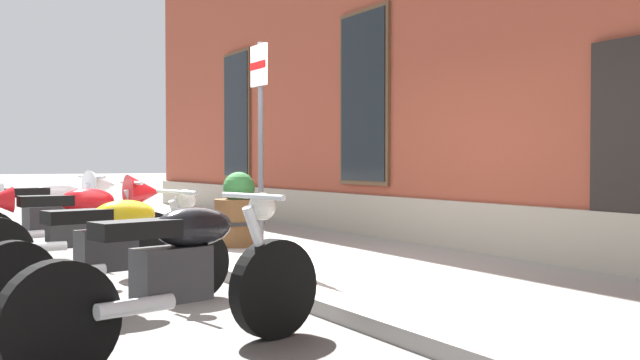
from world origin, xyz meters
TOP-DOWN VIEW (x-y plane):
  - ground_plane at (0.00, 0.00)m, footprint 140.00×140.00m
  - sidewalk at (0.00, 1.53)m, footprint 28.35×3.07m
  - motorcycle_white_sport at (-2.20, -1.19)m, footprint 0.74×2.00m
  - motorcycle_red_sport at (-0.83, -1.17)m, footprint 0.62×2.10m
  - motorcycle_yellow_naked at (0.66, -1.26)m, footprint 0.69×2.08m
  - motorcycle_black_naked at (2.20, -1.26)m, footprint 0.71×2.08m
  - parking_sign at (-0.66, 0.63)m, footprint 0.36×0.07m
  - barrel_planter at (-1.92, 0.94)m, footprint 0.65×0.65m

SIDE VIEW (x-z plane):
  - ground_plane at x=0.00m, z-range 0.00..0.00m
  - sidewalk at x=0.00m, z-range 0.00..0.12m
  - motorcycle_yellow_naked at x=0.66m, z-range 0.00..0.94m
  - motorcycle_black_naked at x=2.20m, z-range 0.00..0.97m
  - barrel_planter at x=-1.92m, z-range 0.04..0.97m
  - motorcycle_red_sport at x=-0.83m, z-range 0.04..1.09m
  - motorcycle_white_sport at x=-2.20m, z-range 0.04..1.12m
  - parking_sign at x=-0.66m, z-range 0.47..2.79m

